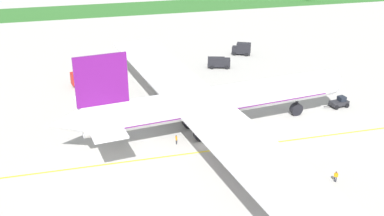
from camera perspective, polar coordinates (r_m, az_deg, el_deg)
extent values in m
plane|color=#ADAAA5|center=(79.36, 1.53, -4.45)|extent=(600.00, 600.00, 0.00)
cube|color=yellow|center=(77.36, 2.03, -5.26)|extent=(280.00, 0.36, 0.01)
cube|color=#2D6628|center=(183.96, -8.51, 11.85)|extent=(320.00, 24.00, 0.10)
cylinder|color=white|center=(81.72, 2.69, 0.86)|extent=(46.27, 11.04, 5.10)
cube|color=#661472|center=(82.08, 2.68, 0.29)|extent=(44.39, 10.40, 0.61)
sphere|color=white|center=(94.03, 16.34, 3.04)|extent=(4.84, 4.84, 4.84)
cone|color=white|center=(75.30, -15.06, -1.76)|extent=(6.13, 5.03, 4.33)
cube|color=#661472|center=(73.70, -10.99, 3.36)|extent=(8.28, 1.58, 8.16)
cube|color=white|center=(80.37, -12.08, 0.52)|extent=(6.08, 8.75, 0.36)
cube|color=white|center=(71.22, -10.48, -2.49)|extent=(6.08, 8.75, 0.36)
cube|color=white|center=(101.39, -4.05, 5.10)|extent=(15.42, 42.36, 0.41)
cube|color=white|center=(62.89, 9.75, -7.69)|extent=(15.42, 42.36, 0.41)
cylinder|color=#B7BABF|center=(94.10, -1.41, 2.63)|extent=(5.17, 3.41, 2.80)
cylinder|color=black|center=(94.93, -0.04, 2.83)|extent=(0.80, 2.97, 2.94)
cylinder|color=#B7BABF|center=(71.16, 6.71, -4.94)|extent=(5.17, 3.41, 2.80)
cylinder|color=black|center=(72.25, 8.41, -4.57)|extent=(0.80, 2.97, 2.94)
cylinder|color=black|center=(91.36, 12.65, 0.43)|extent=(0.53, 0.53, 1.98)
cylinder|color=black|center=(91.74, 12.60, -0.13)|extent=(2.54, 1.40, 2.42)
cylinder|color=black|center=(84.06, -0.39, -1.07)|extent=(0.53, 0.53, 1.98)
cylinder|color=black|center=(84.48, -0.39, -1.67)|extent=(2.54, 1.40, 2.42)
cylinder|color=black|center=(79.61, 1.05, -2.57)|extent=(0.53, 0.53, 1.98)
cylinder|color=black|center=(80.05, 1.04, -3.20)|extent=(2.54, 1.40, 2.42)
cube|color=black|center=(93.36, 16.01, 3.35)|extent=(2.27, 4.02, 0.92)
sphere|color=black|center=(78.60, -9.72, -0.08)|extent=(0.36, 0.36, 0.36)
sphere|color=black|center=(79.26, -7.49, 0.28)|extent=(0.36, 0.36, 0.36)
sphere|color=black|center=(80.03, -5.30, 0.63)|extent=(0.36, 0.36, 0.36)
sphere|color=black|center=(80.92, -3.16, 0.97)|extent=(0.36, 0.36, 0.36)
sphere|color=black|center=(81.93, -1.06, 1.30)|extent=(0.36, 0.36, 0.36)
sphere|color=black|center=(83.04, 0.98, 1.62)|extent=(0.36, 0.36, 0.36)
sphere|color=black|center=(84.26, 2.97, 1.93)|extent=(0.36, 0.36, 0.36)
sphere|color=black|center=(85.59, 4.90, 2.23)|extent=(0.36, 0.36, 0.36)
sphere|color=black|center=(87.00, 6.77, 2.51)|extent=(0.36, 0.36, 0.36)
sphere|color=black|center=(88.51, 8.57, 2.79)|extent=(0.36, 0.36, 0.36)
sphere|color=black|center=(90.11, 10.32, 3.05)|extent=(0.36, 0.36, 0.36)
sphere|color=black|center=(91.78, 12.00, 3.30)|extent=(0.36, 0.36, 0.36)
cube|color=#26262B|center=(97.72, 17.49, 0.60)|extent=(3.87, 2.37, 0.81)
cube|color=black|center=(97.74, 17.80, 1.11)|extent=(1.49, 1.61, 0.90)
cylinder|color=black|center=(96.18, 16.21, 0.22)|extent=(1.80, 0.35, 0.12)
cylinder|color=black|center=(96.43, 17.22, 0.06)|extent=(0.94, 0.46, 0.90)
cylinder|color=black|center=(97.77, 16.53, 0.48)|extent=(0.94, 0.46, 0.90)
cylinder|color=black|center=(98.01, 18.39, 0.29)|extent=(0.94, 0.46, 0.90)
cylinder|color=black|center=(99.32, 17.70, 0.70)|extent=(0.94, 0.46, 0.90)
cylinder|color=#BFE519|center=(63.26, 15.40, -12.47)|extent=(0.09, 0.09, 0.52)
cylinder|color=#BFE519|center=(63.23, 15.83, -12.55)|extent=(0.09, 0.09, 0.52)
cube|color=#BFE519|center=(63.23, 15.62, -12.49)|extent=(0.48, 0.45, 0.57)
sphere|color=#8C6647|center=(62.99, 15.66, -12.19)|extent=(0.22, 0.22, 0.22)
cylinder|color=black|center=(79.19, -1.91, -4.18)|extent=(0.12, 0.12, 0.84)
cylinder|color=orange|center=(78.74, -1.90, -3.79)|extent=(0.10, 0.10, 0.54)
cylinder|color=black|center=(79.36, -1.93, -4.12)|extent=(0.12, 0.12, 0.84)
cylinder|color=orange|center=(79.17, -1.96, -3.63)|extent=(0.10, 0.10, 0.54)
cube|color=orange|center=(78.94, -1.93, -3.69)|extent=(0.27, 0.45, 0.60)
sphere|color=brown|center=(78.74, -1.93, -3.42)|extent=(0.23, 0.23, 0.23)
cylinder|color=black|center=(72.29, 17.18, -8.32)|extent=(0.13, 0.13, 0.87)
cylinder|color=orange|center=(71.91, 17.37, -7.86)|extent=(0.10, 0.10, 0.56)
cylinder|color=black|center=(72.30, 17.02, -8.29)|extent=(0.13, 0.13, 0.87)
cylinder|color=orange|center=(71.95, 16.97, -7.78)|extent=(0.10, 0.10, 0.56)
cube|color=orange|center=(71.91, 17.17, -7.80)|extent=(0.52, 0.48, 0.62)
sphere|color=brown|center=(71.69, 17.21, -7.50)|extent=(0.24, 0.24, 0.24)
cube|color=black|center=(126.19, 6.32, 7.26)|extent=(4.23, 3.57, 2.79)
cube|color=black|center=(126.56, 5.25, 7.11)|extent=(2.20, 2.49, 1.74)
cube|color=#263347|center=(126.53, 4.96, 7.28)|extent=(0.88, 1.66, 0.77)
cylinder|color=black|center=(125.79, 5.18, 6.59)|extent=(0.94, 0.67, 0.90)
cylinder|color=black|center=(127.84, 5.30, 6.87)|extent=(0.94, 0.67, 0.90)
cylinder|color=black|center=(125.49, 6.66, 6.48)|extent=(0.94, 0.67, 0.90)
cylinder|color=black|center=(127.55, 6.75, 6.77)|extent=(0.94, 0.67, 0.90)
cube|color=black|center=(115.67, 2.97, 5.64)|extent=(4.62, 3.41, 2.08)
cube|color=black|center=(115.76, 4.28, 5.57)|extent=(2.19, 2.57, 1.88)
cube|color=#263347|center=(115.67, 4.65, 5.73)|extent=(0.65, 1.86, 0.83)
cylinder|color=black|center=(117.14, 4.25, 5.31)|extent=(0.95, 0.55, 0.90)
cylinder|color=black|center=(114.98, 4.28, 4.94)|extent=(0.95, 0.55, 0.90)
cylinder|color=black|center=(117.08, 2.45, 5.34)|extent=(0.95, 0.55, 0.90)
cylinder|color=black|center=(114.91, 2.44, 4.98)|extent=(0.95, 0.55, 0.90)
cube|color=#B21E19|center=(106.87, -13.41, 3.60)|extent=(4.56, 3.09, 2.66)
cube|color=#B21E19|center=(107.64, -12.02, 3.60)|extent=(2.05, 2.45, 1.66)
cube|color=#263347|center=(107.71, -11.65, 3.83)|extent=(0.48, 1.86, 0.73)
cylinder|color=black|center=(108.94, -12.14, 3.37)|extent=(0.94, 0.49, 0.90)
cylinder|color=black|center=(106.90, -11.81, 3.00)|extent=(0.94, 0.49, 0.90)
cylinder|color=black|center=(108.13, -14.03, 3.03)|extent=(0.94, 0.49, 0.90)
cylinder|color=black|center=(106.08, -13.73, 2.65)|extent=(0.94, 0.49, 0.90)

